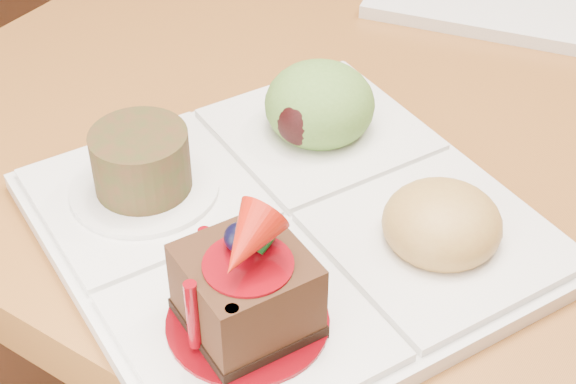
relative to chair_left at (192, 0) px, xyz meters
The scene contains 2 objects.
chair_left is the anchor object (origin of this frame).
sampler_plate 0.89m from the chair_left, 45.86° to the right, with size 0.38×0.38×0.11m.
Camera 1 is at (0.10, -1.11, 1.14)m, focal length 55.00 mm.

